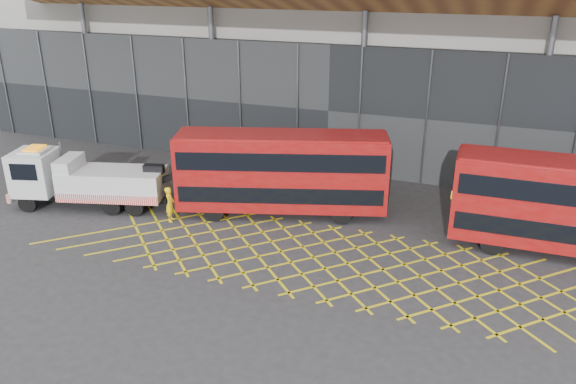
% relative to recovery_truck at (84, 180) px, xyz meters
% --- Properties ---
extents(ground_plane, '(120.00, 120.00, 0.00)m').
position_rel_recovery_truck_xyz_m(ground_plane, '(8.75, -1.19, -1.58)').
color(ground_plane, '#2C2C2E').
extents(road_markings, '(27.96, 7.16, 0.01)m').
position_rel_recovery_truck_xyz_m(road_markings, '(14.35, -1.19, -1.57)').
color(road_markings, yellow).
rests_on(road_markings, ground_plane).
extents(construction_building, '(55.00, 23.97, 18.00)m').
position_rel_recovery_truck_xyz_m(construction_building, '(10.67, 17.20, 7.40)').
color(construction_building, gray).
rests_on(construction_building, ground_plane).
extents(recovery_truck, '(9.76, 4.41, 3.41)m').
position_rel_recovery_truck_xyz_m(recovery_truck, '(0.00, 0.00, 0.00)').
color(recovery_truck, black).
rests_on(recovery_truck, ground_plane).
extents(bus_towed, '(11.13, 5.66, 4.44)m').
position_rel_recovery_truck_xyz_m(bus_towed, '(10.41, 2.86, 0.89)').
color(bus_towed, maroon).
rests_on(bus_towed, ground_plane).
extents(worker, '(0.64, 0.79, 1.86)m').
position_rel_recovery_truck_xyz_m(worker, '(5.33, 0.02, -0.64)').
color(worker, yellow).
rests_on(worker, ground_plane).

